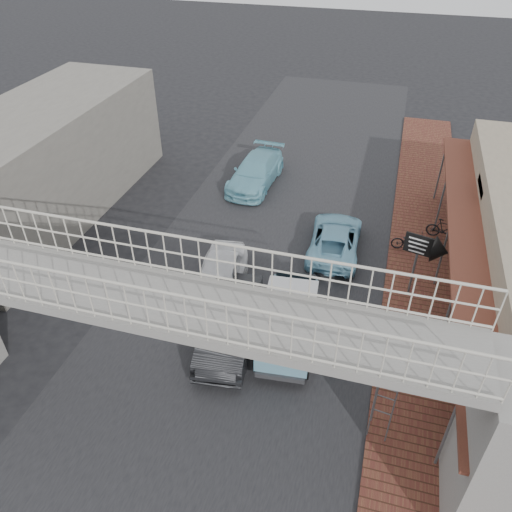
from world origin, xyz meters
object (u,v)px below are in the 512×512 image
Objects in this scene: angkot_curb at (335,239)px; angkot_van at (288,319)px; dark_sedan at (230,322)px; motorcycle_far at (445,230)px; white_hatchback at (219,280)px; arrow_sign at (438,251)px; street_clock at (391,376)px; motorcycle_near at (410,241)px; angkot_far at (256,172)px.

angkot_curb is 6.07m from angkot_van.
motorcycle_far is at bearing 41.74° from dark_sedan.
dark_sedan reaches higher than white_hatchback.
motorcycle_far is 4.73m from arrow_sign.
motorcycle_far is 11.11m from street_clock.
dark_sedan is 9.18m from motorcycle_near.
white_hatchback is at bearing 153.07° from street_clock.
motorcycle_near is 0.55× the size of street_clock.
dark_sedan is 2.05m from angkot_van.
dark_sedan is 7.84m from arrow_sign.
motorcycle_near is at bearing 55.37° from angkot_van.
angkot_curb is 4.80m from arrow_sign.
motorcycle_near is at bearing -167.89° from angkot_curb.
white_hatchback is 8.05m from street_clock.
motorcycle_near is (3.85, 6.83, -0.68)m from angkot_van.
angkot_far is at bearing 155.08° from arrow_sign.
angkot_far is 11.71m from angkot_van.
white_hatchback is 8.57m from motorcycle_near.
angkot_van is (3.12, -1.84, 0.44)m from white_hatchback.
angkot_curb is 5.02m from motorcycle_far.
arrow_sign reaches higher than motorcycle_near.
arrow_sign is (4.58, 3.74, 1.12)m from angkot_van.
angkot_far is 9.92m from motorcycle_far.
motorcycle_near is (5.84, 7.08, -0.26)m from dark_sedan.
angkot_van is (4.24, -10.90, 0.47)m from angkot_far.
angkot_van is at bearing -126.64° from arrow_sign.
white_hatchback is at bearing 139.69° from motorcycle_far.
angkot_van is at bearing 159.93° from motorcycle_far.
dark_sedan is (1.13, -2.09, 0.02)m from white_hatchback.
arrow_sign is (8.83, -7.16, 1.59)m from angkot_far.
arrow_sign is at bearing -175.98° from motorcycle_far.
angkot_curb is 0.90× the size of angkot_far.
angkot_van reaches higher than angkot_curb.
dark_sedan is at bearing -69.36° from white_hatchback.
motorcycle_near is (6.96, 4.99, -0.24)m from white_hatchback.
white_hatchback is 0.99× the size of angkot_curb.
arrow_sign is at bearing 24.04° from dark_sedan.
white_hatchback is 9.13m from angkot_far.
motorcycle_near is at bearing 117.50° from arrow_sign.
motorcycle_near is at bearing -23.75° from angkot_far.
angkot_curb is at bearing 59.45° from dark_sedan.
motorcycle_far is at bearing 29.02° from white_hatchback.
motorcycle_far is at bearing 87.85° from street_clock.
motorcycle_far is at bearing 95.17° from arrow_sign.
angkot_far reaches higher than motorcycle_far.
angkot_far is at bearing -47.25° from angkot_curb.
street_clock is at bearing 171.89° from motorcycle_near.
angkot_van is 6.02m from arrow_sign.
angkot_far reaches higher than angkot_curb.
angkot_van is at bearing -0.02° from dark_sedan.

